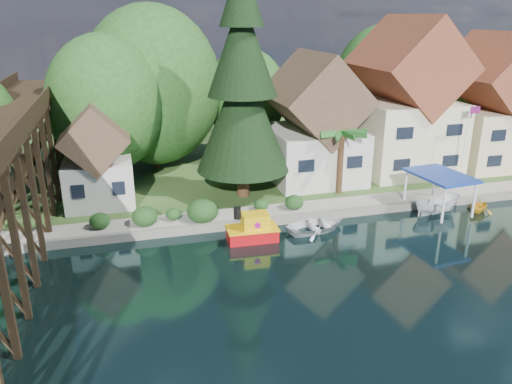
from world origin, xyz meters
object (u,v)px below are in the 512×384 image
at_px(house_left, 313,127).
at_px(house_right, 491,110).
at_px(boat_white_a, 317,224).
at_px(conifer, 242,88).
at_px(house_center, 405,107).
at_px(boat_yellow, 480,204).
at_px(boat_canopy, 438,197).
at_px(flagpole, 467,137).
at_px(shed, 97,162).
at_px(tugboat, 253,230).
at_px(palm_tree, 342,134).

relative_size(house_left, house_right, 0.88).
bearing_deg(boat_white_a, conifer, 15.69).
distance_m(house_center, boat_white_a, 17.14).
xyz_separation_m(house_right, boat_yellow, (-8.02, -9.73, -5.16)).
height_order(boat_canopy, boat_yellow, boat_canopy).
height_order(house_right, flagpole, house_right).
relative_size(flagpole, boat_white_a, 1.56).
bearing_deg(house_center, boat_yellow, -84.52).
xyz_separation_m(house_right, shed, (-36.00, -1.50, -1.95)).
relative_size(house_right, boat_canopy, 2.38).
distance_m(house_center, conifer, 16.51).
distance_m(house_left, tugboat, 13.66).
bearing_deg(flagpole, house_right, 38.88).
bearing_deg(boat_canopy, boat_white_a, -177.03).
bearing_deg(house_right, conifer, -173.75).
height_order(house_left, shed, house_left).
relative_size(flagpole, boat_canopy, 1.31).
bearing_deg(conifer, tugboat, -98.97).
relative_size(shed, boat_yellow, 3.36).
xyz_separation_m(palm_tree, tugboat, (-8.86, -5.86, -4.65)).
distance_m(conifer, palm_tree, 8.70).
distance_m(palm_tree, boat_canopy, 8.69).
height_order(flagpole, boat_yellow, flagpole).
bearing_deg(palm_tree, house_center, 29.72).
bearing_deg(shed, conifer, -6.37).
height_order(tugboat, boat_white_a, tugboat).
relative_size(conifer, boat_canopy, 3.43).
relative_size(conifer, boat_white_a, 4.11).
relative_size(flagpole, boat_yellow, 2.93).
distance_m(shed, conifer, 12.31).
xyz_separation_m(shed, tugboat, (9.88, -8.57, -3.08)).
bearing_deg(shed, house_right, 2.39).
height_order(house_right, tugboat, house_right).
height_order(conifer, boat_yellow, conifer).
xyz_separation_m(house_right, conifer, (-24.96, -2.73, 3.36)).
relative_size(house_left, tugboat, 3.15).
distance_m(shed, boat_white_a, 17.13).
xyz_separation_m(flagpole, boat_yellow, (-1.72, -4.65, -4.08)).
distance_m(boat_white_a, boat_yellow, 13.35).
bearing_deg(shed, tugboat, -40.94).
height_order(house_left, flagpole, house_left).
relative_size(house_left, shed, 1.40).
bearing_deg(house_center, boat_canopy, -103.97).
xyz_separation_m(shed, palm_tree, (18.74, -2.71, 1.57)).
bearing_deg(boat_canopy, conifer, 154.33).
relative_size(boat_canopy, boat_yellow, 2.24).
relative_size(conifer, tugboat, 5.14).
bearing_deg(shed, boat_canopy, -17.48).
relative_size(house_left, flagpole, 1.61).
bearing_deg(house_right, shed, -177.61).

